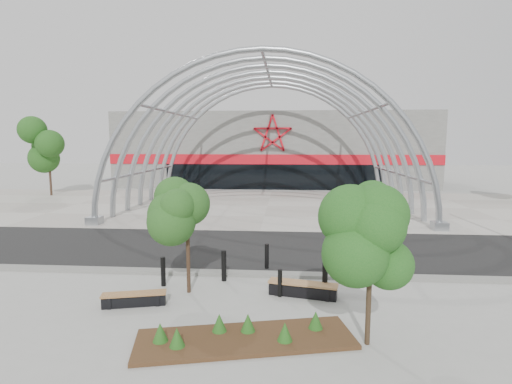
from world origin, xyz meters
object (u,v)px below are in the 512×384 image
object	(u,v)px
bench_0	(134,299)
street_tree_1	(371,238)
bench_1	(303,289)
bollard_2	(267,256)
street_tree_0	(187,209)

from	to	relation	value
bench_0	street_tree_1	bearing A→B (deg)	-15.34
street_tree_1	bench_0	distance (m)	7.33
street_tree_1	bench_1	size ratio (longest dim) A/B	1.65
bench_1	bollard_2	size ratio (longest dim) A/B	2.29
street_tree_1	bench_1	world-z (taller)	street_tree_1
street_tree_0	bench_1	xyz separation A→B (m)	(3.77, -0.07, -2.59)
bench_0	bollard_2	xyz separation A→B (m)	(3.87, 3.84, 0.30)
bench_0	bollard_2	size ratio (longest dim) A/B	1.97
bench_1	bollard_2	distance (m)	3.02
street_tree_0	street_tree_1	distance (m)	6.05
street_tree_0	bench_1	bearing A→B (deg)	-1.00
bench_0	bench_1	world-z (taller)	bench_1
bollard_2	bench_0	bearing A→B (deg)	-135.20
bench_0	bollard_2	bearing A→B (deg)	44.80
bench_0	bollard_2	world-z (taller)	bollard_2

